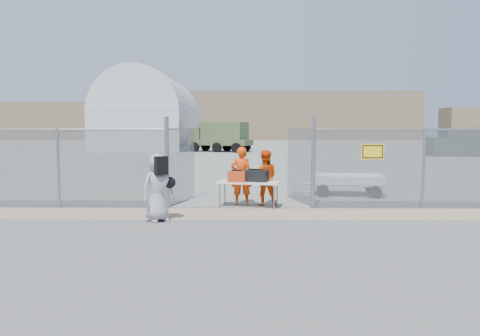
{
  "coord_description": "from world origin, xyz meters",
  "views": [
    {
      "loc": [
        0.16,
        -10.73,
        2.18
      ],
      "look_at": [
        0.0,
        2.0,
        1.1
      ],
      "focal_mm": 35.0,
      "sensor_mm": 36.0,
      "label": 1
    }
  ],
  "objects_px": {
    "security_worker_right": "(265,178)",
    "folding_table": "(249,194)",
    "security_worker_left": "(241,176)",
    "utility_trailer": "(348,184)",
    "visitor": "(158,188)"
  },
  "relations": [
    {
      "from": "folding_table",
      "to": "security_worker_right",
      "type": "distance_m",
      "value": 0.72
    },
    {
      "from": "folding_table",
      "to": "security_worker_left",
      "type": "bearing_deg",
      "value": 127.06
    },
    {
      "from": "folding_table",
      "to": "security_worker_left",
      "type": "distance_m",
      "value": 0.67
    },
    {
      "from": "folding_table",
      "to": "security_worker_left",
      "type": "height_order",
      "value": "security_worker_left"
    },
    {
      "from": "folding_table",
      "to": "utility_trailer",
      "type": "relative_size",
      "value": 0.57
    },
    {
      "from": "folding_table",
      "to": "utility_trailer",
      "type": "distance_m",
      "value": 4.03
    },
    {
      "from": "folding_table",
      "to": "security_worker_right",
      "type": "relative_size",
      "value": 1.08
    },
    {
      "from": "folding_table",
      "to": "security_worker_left",
      "type": "xyz_separation_m",
      "value": [
        -0.2,
        0.43,
        0.47
      ]
    },
    {
      "from": "security_worker_left",
      "to": "utility_trailer",
      "type": "distance_m",
      "value": 3.99
    },
    {
      "from": "security_worker_right",
      "to": "visitor",
      "type": "distance_m",
      "value": 3.49
    },
    {
      "from": "security_worker_right",
      "to": "utility_trailer",
      "type": "distance_m",
      "value": 3.47
    },
    {
      "from": "security_worker_right",
      "to": "folding_table",
      "type": "bearing_deg",
      "value": 37.79
    },
    {
      "from": "security_worker_right",
      "to": "utility_trailer",
      "type": "relative_size",
      "value": 0.53
    },
    {
      "from": "utility_trailer",
      "to": "folding_table",
      "type": "bearing_deg",
      "value": -135.16
    },
    {
      "from": "security_worker_left",
      "to": "utility_trailer",
      "type": "relative_size",
      "value": 0.56
    }
  ]
}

